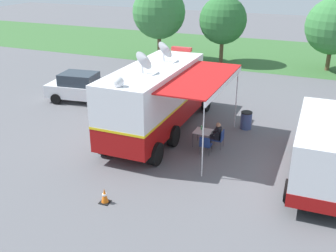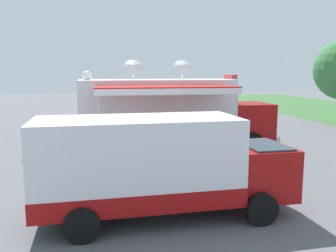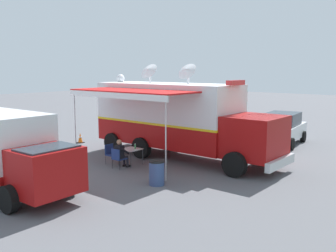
{
  "view_description": "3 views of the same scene",
  "coord_description": "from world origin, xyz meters",
  "px_view_note": "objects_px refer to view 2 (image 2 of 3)",
  "views": [
    {
      "loc": [
        7.44,
        -16.09,
        8.07
      ],
      "look_at": [
        1.13,
        -0.92,
        1.13
      ],
      "focal_mm": 42.37,
      "sensor_mm": 36.0,
      "label": 1
    },
    {
      "loc": [
        16.66,
        -2.72,
        3.86
      ],
      "look_at": [
        1.24,
        0.32,
        1.45
      ],
      "focal_mm": 37.86,
      "sensor_mm": 36.0,
      "label": 2
    },
    {
      "loc": [
        13.95,
        11.61,
        4.18
      ],
      "look_at": [
        0.52,
        0.49,
        1.55
      ],
      "focal_mm": 40.58,
      "sensor_mm": 36.0,
      "label": 3
    }
  ],
  "objects_px": {
    "command_truck": "(172,112)",
    "car_behind_truck": "(188,117)",
    "folding_chair_at_table": "(171,157)",
    "folding_chair_beside_table": "(148,156)",
    "traffic_cone": "(27,155)",
    "trash_bin": "(243,159)",
    "folding_table": "(167,149)",
    "water_bottle": "(170,145)",
    "seated_responder": "(170,153)",
    "support_truck": "(158,167)"
  },
  "relations": [
    {
      "from": "command_truck",
      "to": "water_bottle",
      "type": "xyz_separation_m",
      "value": [
        2.34,
        -0.59,
        -1.11
      ]
    },
    {
      "from": "folding_chair_at_table",
      "to": "folding_chair_beside_table",
      "type": "bearing_deg",
      "value": -115.09
    },
    {
      "from": "folding_chair_at_table",
      "to": "traffic_cone",
      "type": "xyz_separation_m",
      "value": [
        -2.57,
        -5.9,
        -0.23
      ]
    },
    {
      "from": "command_truck",
      "to": "traffic_cone",
      "type": "height_order",
      "value": "command_truck"
    },
    {
      "from": "command_truck",
      "to": "car_behind_truck",
      "type": "relative_size",
      "value": 2.16
    },
    {
      "from": "command_truck",
      "to": "car_behind_truck",
      "type": "bearing_deg",
      "value": 159.12
    },
    {
      "from": "support_truck",
      "to": "water_bottle",
      "type": "bearing_deg",
      "value": 165.42
    },
    {
      "from": "command_truck",
      "to": "trash_bin",
      "type": "relative_size",
      "value": 10.43
    },
    {
      "from": "folding_chair_beside_table",
      "to": "seated_responder",
      "type": "xyz_separation_m",
      "value": [
        0.22,
        0.88,
        0.14
      ]
    },
    {
      "from": "traffic_cone",
      "to": "car_behind_truck",
      "type": "distance_m",
      "value": 11.41
    },
    {
      "from": "folding_chair_at_table",
      "to": "support_truck",
      "type": "height_order",
      "value": "support_truck"
    },
    {
      "from": "command_truck",
      "to": "folding_chair_beside_table",
      "type": "height_order",
      "value": "command_truck"
    },
    {
      "from": "folding_chair_beside_table",
      "to": "command_truck",
      "type": "bearing_deg",
      "value": 150.95
    },
    {
      "from": "seated_responder",
      "to": "folding_chair_beside_table",
      "type": "bearing_deg",
      "value": -104.28
    },
    {
      "from": "folding_chair_beside_table",
      "to": "trash_bin",
      "type": "relative_size",
      "value": 0.96
    },
    {
      "from": "command_truck",
      "to": "seated_responder",
      "type": "height_order",
      "value": "command_truck"
    },
    {
      "from": "command_truck",
      "to": "folding_table",
      "type": "bearing_deg",
      "value": -16.59
    },
    {
      "from": "command_truck",
      "to": "folding_chair_at_table",
      "type": "xyz_separation_m",
      "value": [
        3.27,
        -0.7,
        -1.43
      ]
    },
    {
      "from": "support_truck",
      "to": "car_behind_truck",
      "type": "height_order",
      "value": "support_truck"
    },
    {
      "from": "traffic_cone",
      "to": "water_bottle",
      "type": "bearing_deg",
      "value": 74.7
    },
    {
      "from": "folding_chair_beside_table",
      "to": "support_truck",
      "type": "bearing_deg",
      "value": -4.72
    },
    {
      "from": "command_truck",
      "to": "folding_chair_at_table",
      "type": "bearing_deg",
      "value": -12.11
    },
    {
      "from": "folding_chair_at_table",
      "to": "folding_chair_beside_table",
      "type": "xyz_separation_m",
      "value": [
        -0.41,
        -0.88,
        0.0
      ]
    },
    {
      "from": "water_bottle",
      "to": "support_truck",
      "type": "xyz_separation_m",
      "value": [
        5.38,
        -1.4,
        0.55
      ]
    },
    {
      "from": "folding_chair_beside_table",
      "to": "seated_responder",
      "type": "relative_size",
      "value": 0.7
    },
    {
      "from": "folding_table",
      "to": "seated_responder",
      "type": "distance_m",
      "value": 0.61
    },
    {
      "from": "folding_table",
      "to": "seated_responder",
      "type": "bearing_deg",
      "value": 3.2
    },
    {
      "from": "trash_bin",
      "to": "support_truck",
      "type": "bearing_deg",
      "value": -46.4
    },
    {
      "from": "folding_chair_at_table",
      "to": "support_truck",
      "type": "bearing_deg",
      "value": -16.1
    },
    {
      "from": "command_truck",
      "to": "trash_bin",
      "type": "distance_m",
      "value": 4.64
    },
    {
      "from": "trash_bin",
      "to": "traffic_cone",
      "type": "bearing_deg",
      "value": -110.33
    },
    {
      "from": "folding_table",
      "to": "support_truck",
      "type": "xyz_separation_m",
      "value": [
        5.25,
        -1.25,
        0.71
      ]
    },
    {
      "from": "folding_table",
      "to": "traffic_cone",
      "type": "bearing_deg",
      "value": -106.82
    },
    {
      "from": "command_truck",
      "to": "traffic_cone",
      "type": "xyz_separation_m",
      "value": [
        0.69,
        -6.6,
        -1.67
      ]
    },
    {
      "from": "seated_responder",
      "to": "trash_bin",
      "type": "height_order",
      "value": "seated_responder"
    },
    {
      "from": "water_bottle",
      "to": "seated_responder",
      "type": "distance_m",
      "value": 0.77
    },
    {
      "from": "folding_chair_beside_table",
      "to": "traffic_cone",
      "type": "height_order",
      "value": "folding_chair_beside_table"
    },
    {
      "from": "water_bottle",
      "to": "command_truck",
      "type": "bearing_deg",
      "value": 165.91
    },
    {
      "from": "folding_table",
      "to": "support_truck",
      "type": "distance_m",
      "value": 5.45
    },
    {
      "from": "traffic_cone",
      "to": "car_behind_truck",
      "type": "height_order",
      "value": "car_behind_truck"
    },
    {
      "from": "water_bottle",
      "to": "trash_bin",
      "type": "xyz_separation_m",
      "value": [
        1.55,
        2.62,
        -0.38
      ]
    },
    {
      "from": "command_truck",
      "to": "trash_bin",
      "type": "bearing_deg",
      "value": 27.57
    },
    {
      "from": "folding_chair_beside_table",
      "to": "car_behind_truck",
      "type": "bearing_deg",
      "value": 156.46
    },
    {
      "from": "folding_chair_at_table",
      "to": "car_behind_truck",
      "type": "xyz_separation_m",
      "value": [
        -9.57,
        3.1,
        0.37
      ]
    },
    {
      "from": "folding_chair_beside_table",
      "to": "seated_responder",
      "type": "distance_m",
      "value": 0.92
    },
    {
      "from": "seated_responder",
      "to": "support_truck",
      "type": "xyz_separation_m",
      "value": [
        4.64,
        -1.29,
        0.73
      ]
    },
    {
      "from": "water_bottle",
      "to": "support_truck",
      "type": "distance_m",
      "value": 5.59
    },
    {
      "from": "traffic_cone",
      "to": "support_truck",
      "type": "height_order",
      "value": "support_truck"
    },
    {
      "from": "folding_chair_at_table",
      "to": "seated_responder",
      "type": "relative_size",
      "value": 0.7
    },
    {
      "from": "water_bottle",
      "to": "seated_responder",
      "type": "relative_size",
      "value": 0.18
    }
  ]
}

